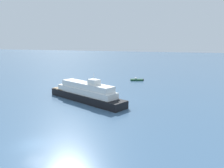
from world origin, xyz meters
TOP-DOWN VIEW (x-y plane):
  - ground_plane at (0.00, 0.00)m, footprint 400.00×400.00m
  - white_riverboat at (-0.82, 22.74)m, footprint 20.99×13.68m
  - fishing_skiff at (6.32, 50.92)m, footprint 4.50×2.65m

SIDE VIEW (x-z plane):
  - ground_plane at x=0.00m, z-range 0.00..0.00m
  - fishing_skiff at x=6.32m, z-range -0.22..0.81m
  - white_riverboat at x=-0.82m, z-range -1.53..5.23m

